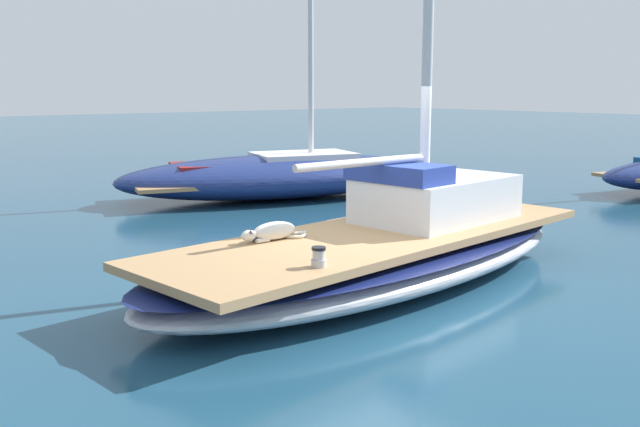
{
  "coord_description": "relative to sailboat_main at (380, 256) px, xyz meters",
  "views": [
    {
      "loc": [
        6.33,
        -6.15,
        2.47
      ],
      "look_at": [
        0.0,
        -1.0,
        1.01
      ],
      "focal_mm": 39.27,
      "sensor_mm": 36.0,
      "label": 1
    }
  ],
  "objects": [
    {
      "name": "ground_plane",
      "position": [
        0.0,
        0.0,
        -0.34
      ],
      "size": [
        120.0,
        120.0,
        0.0
      ],
      "primitive_type": "plane",
      "color": "navy"
    },
    {
      "name": "sailboat_main",
      "position": [
        0.0,
        0.0,
        0.0
      ],
      "size": [
        3.21,
        7.45,
        0.66
      ],
      "color": "#B2B7C1",
      "rests_on": "ground"
    },
    {
      "name": "cabin_house",
      "position": [
        -0.12,
        1.11,
        0.67
      ],
      "size": [
        1.61,
        2.35,
        0.84
      ],
      "color": "silver",
      "rests_on": "sailboat_main"
    },
    {
      "name": "dog_white",
      "position": [
        -0.47,
        -1.37,
        0.43
      ],
      "size": [
        0.26,
        0.95,
        0.22
      ],
      "color": "silver",
      "rests_on": "sailboat_main"
    },
    {
      "name": "deck_winch",
      "position": [
        0.89,
        -1.74,
        0.42
      ],
      "size": [
        0.16,
        0.16,
        0.21
      ],
      "color": "#B7B7BC",
      "rests_on": "sailboat_main"
    },
    {
      "name": "coiled_rope",
      "position": [
        -0.46,
        -1.04,
        0.35
      ],
      "size": [
        0.32,
        0.32,
        0.04
      ],
      "primitive_type": "torus",
      "color": "beige",
      "rests_on": "sailboat_main"
    },
    {
      "name": "moored_boat_port_side",
      "position": [
        -6.58,
        3.18,
        0.19
      ],
      "size": [
        4.68,
        7.91,
        6.6
      ],
      "color": "navy",
      "rests_on": "ground"
    }
  ]
}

